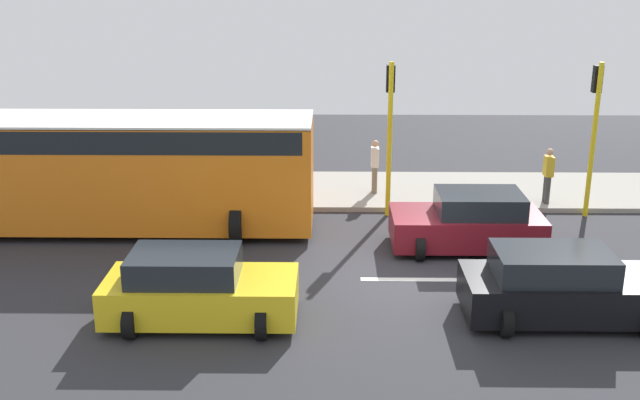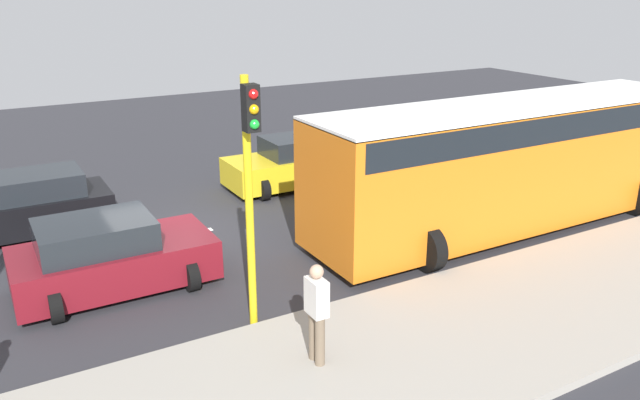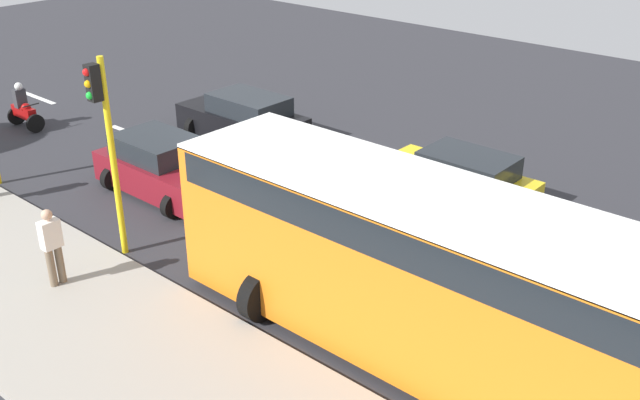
{
  "view_description": "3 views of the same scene",
  "coord_description": "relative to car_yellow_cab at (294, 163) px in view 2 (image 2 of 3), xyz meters",
  "views": [
    {
      "loc": [
        -16.39,
        1.93,
        7.18
      ],
      "look_at": [
        1.95,
        2.19,
        1.35
      ],
      "focal_mm": 42.34,
      "sensor_mm": 36.0,
      "label": 1
    },
    {
      "loc": [
        14.1,
        -3.71,
        5.89
      ],
      "look_at": [
        1.52,
        3.47,
        0.85
      ],
      "focal_mm": 35.21,
      "sensor_mm": 36.0,
      "label": 2
    },
    {
      "loc": [
        12.69,
        13.01,
        8.15
      ],
      "look_at": [
        1.32,
        3.1,
        0.97
      ],
      "focal_mm": 40.86,
      "sensor_mm": 36.0,
      "label": 3
    }
  ],
  "objects": [
    {
      "name": "lane_stripe_far_south",
      "position": [
        2.17,
        7.34,
        -0.7
      ],
      "size": [
        0.2,
        2.4,
        0.01
      ],
      "primitive_type": "cube",
      "color": "white",
      "rests_on": "ground"
    },
    {
      "name": "sidewalk",
      "position": [
        9.17,
        -4.66,
        -0.63
      ],
      "size": [
        4.0,
        60.0,
        0.15
      ],
      "primitive_type": "cube",
      "color": "#9E998E",
      "rests_on": "ground"
    },
    {
      "name": "car_black",
      "position": [
        0.2,
        -7.57,
        0.0
      ],
      "size": [
        2.22,
        4.25,
        1.52
      ],
      "color": "black",
      "rests_on": "ground"
    },
    {
      "name": "pedestrian_by_tree",
      "position": [
        8.74,
        -4.13,
        0.35
      ],
      "size": [
        0.4,
        0.24,
        1.69
      ],
      "color": "#72604C",
      "rests_on": "sidewalk"
    },
    {
      "name": "traffic_light_corner",
      "position": [
        7.01,
        -4.43,
        2.22
      ],
      "size": [
        0.49,
        0.24,
        4.5
      ],
      "color": "yellow",
      "rests_on": "ground"
    },
    {
      "name": "city_bus",
      "position": [
        5.61,
        3.26,
        1.14
      ],
      "size": [
        3.2,
        11.0,
        3.16
      ],
      "color": "orange",
      "rests_on": "ground"
    },
    {
      "name": "ground_plane",
      "position": [
        2.17,
        -4.66,
        -0.76
      ],
      "size": [
        40.0,
        60.0,
        0.1
      ],
      "primitive_type": "cube",
      "color": "#2D2D33"
    },
    {
      "name": "lane_stripe_south",
      "position": [
        2.17,
        1.34,
        -0.7
      ],
      "size": [
        0.2,
        2.4,
        0.01
      ],
      "primitive_type": "cube",
      "color": "white",
      "rests_on": "ground"
    },
    {
      "name": "lane_stripe_mid",
      "position": [
        2.17,
        -4.66,
        -0.7
      ],
      "size": [
        0.2,
        2.4,
        0.01
      ],
      "primitive_type": "cube",
      "color": "white",
      "rests_on": "ground"
    },
    {
      "name": "car_maroon",
      "position": [
        4.25,
        -6.33,
        0.0
      ],
      "size": [
        2.3,
        3.88,
        1.52
      ],
      "color": "maroon",
      "rests_on": "ground"
    },
    {
      "name": "car_yellow_cab",
      "position": [
        0.0,
        0.0,
        0.0
      ],
      "size": [
        2.17,
        3.95,
        1.52
      ],
      "color": "yellow",
      "rests_on": "ground"
    }
  ]
}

